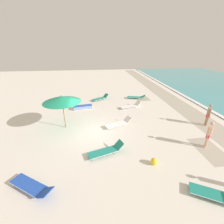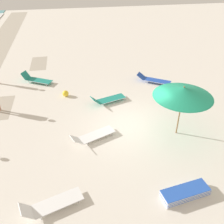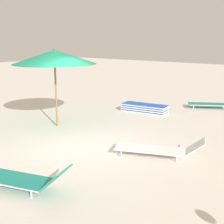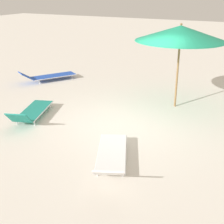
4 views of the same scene
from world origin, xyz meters
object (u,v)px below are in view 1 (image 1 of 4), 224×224
Objects in this scene: sun_lounger_near_water_left at (219,195)px; sun_lounger_near_water_right at (136,97)px; sun_lounger_under_umbrella at (100,98)px; beachgoer_shoreline_child at (209,133)px; beach_ball at (154,161)px; sun_lounger_mid_beach_pair_a at (131,106)px; sun_lounger_beside_umbrella at (106,150)px; beach_umbrella at (62,99)px; sun_lounger_mid_beach_pair_b at (32,186)px; lounger_stack at (83,107)px; sun_lounger_mid_beach_solo at (119,123)px; beachgoer_wading_adult at (209,114)px.

sun_lounger_near_water_left is 12.81m from sun_lounger_near_water_right.
sun_lounger_under_umbrella is 1.15× the size of beachgoer_shoreline_child.
sun_lounger_near_water_right reaches higher than beach_ball.
sun_lounger_beside_umbrella is at bearing -42.51° from sun_lounger_mid_beach_pair_a.
beach_ball is at bearing -22.51° from sun_lounger_mid_beach_pair_a.
sun_lounger_under_umbrella is at bearing 153.68° from beach_umbrella.
beach_umbrella reaches higher than sun_lounger_under_umbrella.
sun_lounger_beside_umbrella is 0.98× the size of sun_lounger_mid_beach_pair_b.
beach_ball is at bearing 17.93° from lounger_stack.
beachgoer_shoreline_child is 4.71× the size of beach_ball.
beachgoer_shoreline_child is (6.87, 3.13, 0.78)m from sun_lounger_mid_beach_pair_a.
lounger_stack is 0.95× the size of sun_lounger_under_umbrella.
beachgoer_shoreline_child is (3.34, 4.96, 0.79)m from sun_lounger_mid_beach_solo.
sun_lounger_near_water_right is 2.97m from sun_lounger_mid_beach_pair_a.
sun_lounger_mid_beach_solo is at bearing -11.14° from sun_lounger_near_water_right.
sun_lounger_mid_beach_pair_a is at bearing 118.98° from beach_umbrella.
sun_lounger_near_water_right is at bearing 42.31° from beachgoer_wading_adult.
sun_lounger_mid_beach_pair_a is at bearing 77.10° from lounger_stack.
beachgoer_wading_adult is (6.96, 3.79, 0.80)m from sun_lounger_near_water_right.
sun_lounger_mid_beach_pair_b is (2.02, -3.45, -0.01)m from sun_lounger_beside_umbrella.
sun_lounger_mid_beach_pair_a reaches higher than sun_lounger_near_water_right.
sun_lounger_mid_beach_solo is (6.21, -3.11, 0.00)m from sun_lounger_near_water_right.
beachgoer_shoreline_child reaches higher than sun_lounger_near_water_right.
sun_lounger_beside_umbrella is (3.45, 2.87, -2.09)m from beach_umbrella.
sun_lounger_beside_umbrella is 1.01× the size of sun_lounger_near_water_right.
beachgoer_wading_adult reaches higher than sun_lounger_near_water_right.
beach_umbrella is 1.24× the size of sun_lounger_beside_umbrella.
sun_lounger_mid_beach_pair_a is 6.67m from beachgoer_wading_adult.
sun_lounger_beside_umbrella reaches higher than sun_lounger_near_water_right.
beach_umbrella reaches higher than lounger_stack.
sun_lounger_near_water_left is 7.92m from sun_lounger_mid_beach_pair_b.
sun_lounger_near_water_left is at bearing 21.16° from lounger_stack.
sun_lounger_under_umbrella is 11.41m from beachgoer_shoreline_child.
sun_lounger_mid_beach_pair_b is at bearing 124.87° from beachgoer_wading_adult.
sun_lounger_near_water_left is 7.30m from sun_lounger_mid_beach_solo.
sun_lounger_mid_beach_solo is at bearing -21.63° from sun_lounger_under_umbrella.
beach_umbrella is at bearing -26.35° from lounger_stack.
beachgoer_wading_adult is (0.75, 6.90, 0.79)m from sun_lounger_mid_beach_solo.
sun_lounger_mid_beach_solo is (-6.60, -3.12, -0.01)m from sun_lounger_near_water_left.
beach_umbrella reaches higher than beachgoer_shoreline_child.
sun_lounger_near_water_left is at bearing 15.50° from sun_lounger_near_water_right.
sun_lounger_mid_beach_solo reaches higher than sun_lounger_near_water_right.
sun_lounger_near_water_left is 7.01m from beachgoer_wading_adult.
sun_lounger_near_water_right is at bearing 136.51° from sun_lounger_mid_beach_pair_a.
sun_lounger_near_water_left is (10.44, 6.11, 0.06)m from lounger_stack.
beach_umbrella is at bearing -153.40° from sun_lounger_mid_beach_pair_b.
beachgoer_shoreline_child is (0.13, 6.20, 0.79)m from sun_lounger_beside_umbrella.
sun_lounger_beside_umbrella reaches higher than sun_lounger_mid_beach_solo.
beach_umbrella is at bearing -130.94° from beach_ball.
sun_lounger_near_water_left is 1.20× the size of beachgoer_shoreline_child.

